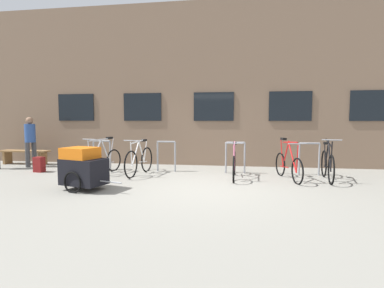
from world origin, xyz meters
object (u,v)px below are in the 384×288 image
(person_by_bench, at_px, (30,138))
(backpack, at_px, (39,164))
(bicycle_red, at_px, (288,165))
(bicycle_silver, at_px, (102,160))
(bicycle_white, at_px, (139,160))
(bicycle_black, at_px, (327,165))
(bicycle_pink, at_px, (234,164))
(bike_trailer, at_px, (83,168))
(wooden_bench, at_px, (25,154))

(person_by_bench, bearing_deg, backpack, -43.40)
(bicycle_red, bearing_deg, bicycle_silver, 179.60)
(bicycle_white, bearing_deg, bicycle_black, -0.78)
(bicycle_silver, relative_size, bicycle_pink, 0.96)
(backpack, bearing_deg, bike_trailer, -29.40)
(wooden_bench, xyz_separation_m, person_by_bench, (0.60, -0.49, 0.57))
(bicycle_white, relative_size, bike_trailer, 1.18)
(bicycle_black, relative_size, wooden_bench, 1.03)
(bicycle_black, xyz_separation_m, wooden_bench, (-9.40, 1.30, -0.04))
(bicycle_white, bearing_deg, wooden_bench, 164.52)
(bicycle_silver, relative_size, bike_trailer, 1.14)
(bicycle_white, bearing_deg, bicycle_pink, -2.33)
(bicycle_pink, relative_size, wooden_bench, 1.05)
(bike_trailer, relative_size, backpack, 3.37)
(bicycle_black, relative_size, backpack, 3.90)
(bicycle_black, bearing_deg, bicycle_silver, -179.90)
(bicycle_silver, relative_size, person_by_bench, 1.05)
(bicycle_pink, bearing_deg, bicycle_white, 177.67)
(bicycle_silver, distance_m, backpack, 1.94)
(bicycle_pink, distance_m, person_by_bench, 6.56)
(bicycle_black, distance_m, bicycle_white, 4.93)
(bicycle_white, distance_m, person_by_bench, 3.98)
(bicycle_pink, height_order, person_by_bench, person_by_bench)
(bicycle_red, relative_size, bicycle_pink, 0.97)
(bicycle_white, height_order, person_by_bench, person_by_bench)
(bicycle_pink, xyz_separation_m, wooden_bench, (-7.08, 1.34, -0.02))
(bicycle_black, height_order, backpack, bicycle_black)
(bicycle_black, bearing_deg, bicycle_pink, -179.04)
(bike_trailer, relative_size, person_by_bench, 0.93)
(bicycle_silver, bearing_deg, wooden_bench, 158.88)
(wooden_bench, bearing_deg, backpack, -41.78)
(bicycle_black, relative_size, bicycle_white, 0.99)
(bicycle_silver, height_order, person_by_bench, person_by_bench)
(bicycle_red, relative_size, backpack, 3.87)
(bicycle_white, bearing_deg, bicycle_silver, -175.85)
(backpack, bearing_deg, wooden_bench, 146.58)
(bicycle_red, bearing_deg, person_by_bench, 173.73)
(bicycle_red, height_order, person_by_bench, person_by_bench)
(person_by_bench, bearing_deg, bike_trailer, -39.37)
(bicycle_pink, relative_size, bike_trailer, 1.19)
(wooden_bench, distance_m, backpack, 1.97)
(bike_trailer, relative_size, wooden_bench, 0.89)
(bicycle_silver, relative_size, backpack, 3.83)
(person_by_bench, bearing_deg, bicycle_pink, -7.52)
(bicycle_pink, height_order, wooden_bench, bicycle_pink)
(bicycle_pink, bearing_deg, wooden_bench, 169.25)
(person_by_bench, xyz_separation_m, backpack, (0.87, -0.82, -0.70))
(bicycle_red, relative_size, wooden_bench, 1.02)
(bicycle_white, xyz_separation_m, wooden_bench, (-4.47, 1.24, -0.04))
(bicycle_white, relative_size, person_by_bench, 1.09)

